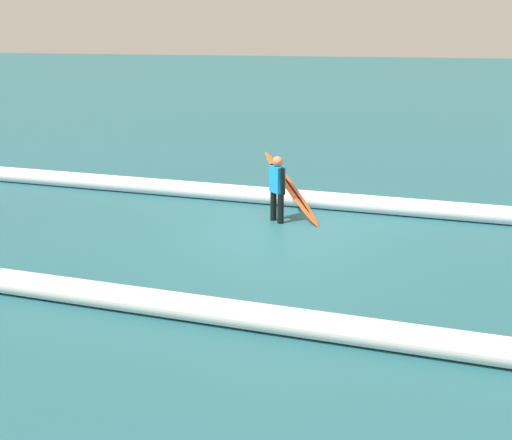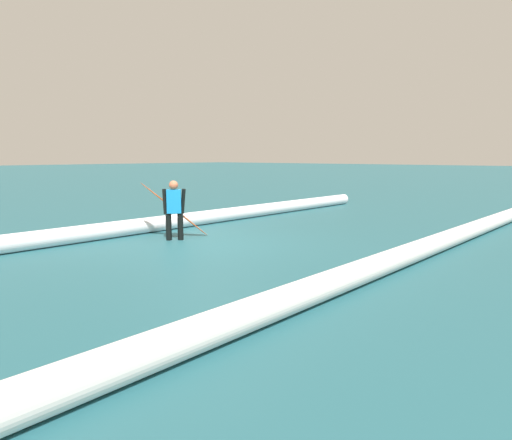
# 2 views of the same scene
# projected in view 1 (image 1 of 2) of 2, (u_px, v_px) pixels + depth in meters

# --- Properties ---
(ground_plane) EXTENTS (191.12, 191.12, 0.00)m
(ground_plane) POSITION_uv_depth(u_px,v_px,m) (276.00, 234.00, 13.41)
(ground_plane) COLOR #255D67
(surfer) EXTENTS (0.41, 0.44, 1.44)m
(surfer) POSITION_uv_depth(u_px,v_px,m) (277.00, 186.00, 14.04)
(surfer) COLOR black
(surfer) RESTS_ON ground_plane
(surfboard) EXTENTS (1.59, 1.09, 1.42)m
(surfboard) POSITION_uv_depth(u_px,v_px,m) (291.00, 188.00, 14.26)
(surfboard) COLOR #E55926
(surfboard) RESTS_ON ground_plane
(wave_crest_foreground) EXTENTS (25.05, 1.20, 0.41)m
(wave_crest_foreground) POSITION_uv_depth(u_px,v_px,m) (196.00, 190.00, 16.24)
(wave_crest_foreground) COLOR white
(wave_crest_foreground) RESTS_ON ground_plane
(wave_crest_midground) EXTENTS (17.22, 0.89, 0.39)m
(wave_crest_midground) POSITION_uv_depth(u_px,v_px,m) (307.00, 324.00, 8.82)
(wave_crest_midground) COLOR white
(wave_crest_midground) RESTS_ON ground_plane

